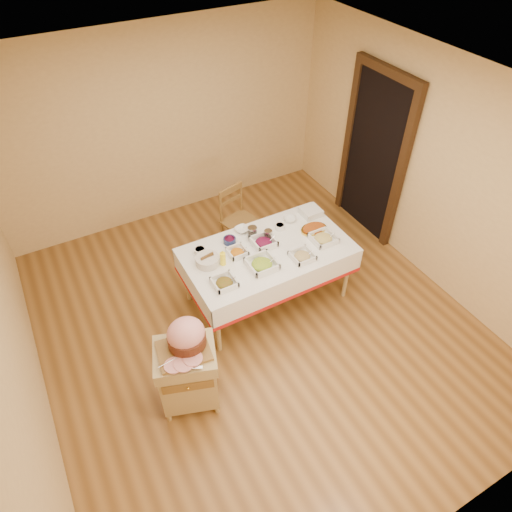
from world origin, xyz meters
The scene contains 23 objects.
room_shell centered at (0.00, 0.00, 1.30)m, with size 5.00×5.00×5.00m.
doorway centered at (2.20, 0.90, 1.11)m, with size 0.09×1.10×2.20m.
dining_table centered at (0.30, 0.30, 0.60)m, with size 1.82×1.02×0.76m.
butcher_cart centered at (-1.01, -0.52, 0.44)m, with size 0.66×0.60×0.77m.
dining_chair centered at (0.43, 1.27, 0.46)m, with size 0.49×0.48×0.90m.
ham_on_board centered at (-0.96, -0.48, 0.90)m, with size 0.47×0.45×0.31m.
serving_dish_a centered at (-0.34, 0.05, 0.79)m, with size 0.23×0.23×0.10m.
serving_dish_b centered at (0.11, 0.09, 0.80)m, with size 0.29×0.29×0.12m.
serving_dish_c centered at (0.55, 0.00, 0.79)m, with size 0.23×0.23×0.09m.
serving_dish_d centered at (0.92, 0.13, 0.79)m, with size 0.26×0.26×0.10m.
serving_dish_e centered at (-0.02, 0.39, 0.79)m, with size 0.21×0.20×0.09m.
serving_dish_f centered at (0.30, 0.39, 0.80)m, with size 0.26×0.24×0.12m.
small_bowl_left centered at (-0.36, 0.60, 0.79)m, with size 0.13×0.13×0.06m.
small_bowl_mid centered at (-0.01, 0.61, 0.79)m, with size 0.14×0.14×0.06m.
small_bowl_right centered at (0.60, 0.55, 0.79)m, with size 0.11×0.11×0.06m.
bowl_white_imported centered at (0.21, 0.72, 0.78)m, with size 0.16×0.16×0.04m, color silver.
bowl_small_imported centered at (0.78, 0.62, 0.78)m, with size 0.15×0.15×0.05m, color silver.
preserve_jar_left centered at (0.26, 0.57, 0.82)m, with size 0.11×0.11×0.14m.
preserve_jar_right centered at (0.39, 0.45, 0.81)m, with size 0.09×0.09×0.12m.
mustard_bottle centered at (-0.22, 0.33, 0.85)m, with size 0.06×0.06×0.19m.
bread_basket centered at (-0.36, 0.41, 0.81)m, with size 0.25×0.25×0.11m.
plate_stack centered at (1.06, 0.60, 0.80)m, with size 0.22×0.22×0.08m.
brass_platter centered at (0.92, 0.34, 0.78)m, with size 0.31×0.23×0.04m.
Camera 1 is at (-1.60, -2.89, 4.05)m, focal length 32.00 mm.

